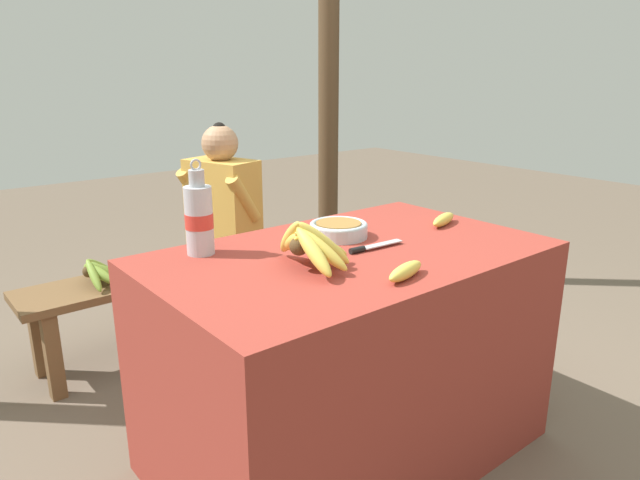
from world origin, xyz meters
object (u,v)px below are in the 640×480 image
at_px(support_post_far, 329,85).
at_px(knife, 369,247).
at_px(serving_bowl, 339,229).
at_px(loose_banana_side, 444,220).
at_px(wooden_bench, 173,281).
at_px(water_bottle, 199,218).
at_px(banana_bunch_ripe, 309,244).
at_px(loose_banana_front, 406,271).
at_px(banana_bunch_green, 97,270).
at_px(seated_vendor, 217,220).

bearing_deg(support_post_far, knife, -125.67).
relative_size(serving_bowl, knife, 0.95).
relative_size(loose_banana_side, wooden_bench, 0.13).
bearing_deg(support_post_far, wooden_bench, -165.95).
bearing_deg(knife, water_bottle, 147.97).
xyz_separation_m(banana_bunch_ripe, wooden_bench, (0.09, 1.19, -0.49)).
distance_m(serving_bowl, loose_banana_front, 0.45).
bearing_deg(banana_bunch_green, loose_banana_front, -73.99).
bearing_deg(serving_bowl, knife, -97.92).
bearing_deg(support_post_far, loose_banana_side, -113.67).
bearing_deg(banana_bunch_green, knife, -66.53).
height_order(loose_banana_front, support_post_far, support_post_far).
relative_size(loose_banana_front, loose_banana_side, 0.98).
distance_m(banana_bunch_ripe, serving_bowl, 0.34).
bearing_deg(loose_banana_side, serving_bowl, 162.81).
bearing_deg(water_bottle, loose_banana_side, -16.49).
distance_m(seated_vendor, banana_bunch_green, 0.60).
bearing_deg(banana_bunch_ripe, loose_banana_side, 5.29).
xyz_separation_m(loose_banana_front, knife, (0.10, 0.25, -0.01)).
distance_m(loose_banana_side, support_post_far, 1.63).
height_order(water_bottle, loose_banana_side, water_bottle).
relative_size(loose_banana_front, seated_vendor, 0.16).
distance_m(banana_bunch_ripe, seated_vendor, 1.21).
distance_m(serving_bowl, wooden_bench, 1.11).
bearing_deg(banana_bunch_ripe, seated_vendor, 74.26).
height_order(seated_vendor, support_post_far, support_post_far).
xyz_separation_m(loose_banana_front, banana_bunch_green, (-0.41, 1.43, -0.30)).
relative_size(serving_bowl, support_post_far, 0.08).
distance_m(loose_banana_side, banana_bunch_green, 1.50).
relative_size(banana_bunch_ripe, banana_bunch_green, 1.05).
distance_m(serving_bowl, water_bottle, 0.49).
distance_m(water_bottle, seated_vendor, 1.00).
height_order(banana_bunch_green, support_post_far, support_post_far).
distance_m(loose_banana_side, knife, 0.44).
bearing_deg(banana_bunch_green, water_bottle, -85.30).
bearing_deg(support_post_far, loose_banana_front, -123.85).
bearing_deg(water_bottle, seated_vendor, 58.30).
relative_size(serving_bowl, loose_banana_front, 1.15).
relative_size(loose_banana_side, knife, 0.84).
bearing_deg(seated_vendor, water_bottle, 41.42).
relative_size(loose_banana_front, wooden_bench, 0.13).
relative_size(seated_vendor, support_post_far, 0.44).
bearing_deg(water_bottle, support_post_far, 37.97).
bearing_deg(wooden_bench, banana_bunch_ripe, -94.47).
bearing_deg(wooden_bench, loose_banana_front, -87.56).
xyz_separation_m(banana_bunch_ripe, banana_bunch_green, (-0.26, 1.19, -0.35)).
xyz_separation_m(loose_banana_side, wooden_bench, (-0.60, 1.13, -0.44)).
bearing_deg(knife, banana_bunch_green, 116.65).
xyz_separation_m(serving_bowl, seated_vendor, (0.04, 0.95, -0.17)).
distance_m(wooden_bench, seated_vendor, 0.36).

